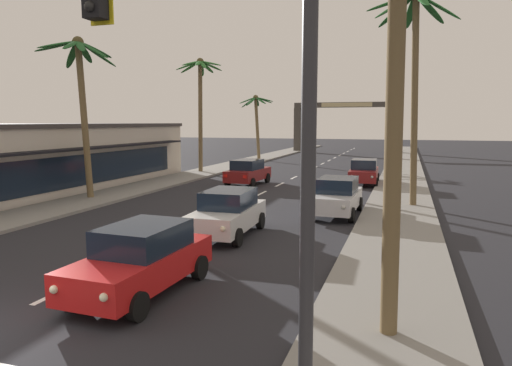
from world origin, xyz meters
TOP-DOWN VIEW (x-y plane):
  - sidewalk_right at (7.80, 20.00)m, footprint 3.20×110.00m
  - sidewalk_left at (-7.80, 20.00)m, footprint 3.20×110.00m
  - lane_markings at (0.44, 20.54)m, footprint 4.28×89.65m
  - traffic_signal_mast at (3.54, 0.22)m, footprint 10.42×0.41m
  - sedan_lead_at_stop_bar at (1.98, 3.37)m, footprint 2.09×4.51m
  - sedan_third_in_queue at (1.84, 9.50)m, footprint 2.04×4.49m
  - sedan_oncoming_far at (-2.04, 23.12)m, footprint 2.15×4.53m
  - sedan_parked_nearest_kerb at (5.12, 14.59)m, footprint 2.02×4.48m
  - sedan_parked_mid_kerb at (5.35, 25.65)m, footprint 2.05×4.49m
  - palm_left_second at (-8.40, 14.69)m, footprint 4.11×4.25m
  - palm_left_third at (-8.03, 28.78)m, footprint 3.94×3.93m
  - palm_left_farthest at (-7.84, 42.94)m, footprint 3.67×3.65m
  - palm_right_nearest at (7.79, 2.62)m, footprint 3.37×3.75m
  - palm_right_second at (8.20, 17.53)m, footprint 4.32×4.30m
  - storefront_strip_left at (-13.81, 16.77)m, footprint 9.04×24.10m
  - town_gateway_arch at (0.00, 58.81)m, footprint 14.53×0.90m

SIDE VIEW (x-z plane):
  - lane_markings at x=0.44m, z-range 0.00..0.01m
  - sidewalk_right at x=7.80m, z-range 0.00..0.14m
  - sidewalk_left at x=-7.80m, z-range 0.00..0.14m
  - sedan_lead_at_stop_bar at x=1.98m, z-range 0.01..1.69m
  - sedan_third_in_queue at x=1.84m, z-range 0.01..1.69m
  - sedan_oncoming_far at x=-2.04m, z-range 0.01..1.69m
  - sedan_parked_nearest_kerb at x=5.12m, z-range 0.01..1.69m
  - sedan_parked_mid_kerb at x=5.35m, z-range 0.01..1.69m
  - storefront_strip_left at x=-13.81m, z-range 0.00..4.07m
  - town_gateway_arch at x=0.00m, z-range 0.99..7.84m
  - palm_left_farthest at x=-7.84m, z-range 1.65..8.77m
  - traffic_signal_mast at x=3.54m, z-range 1.66..9.16m
  - palm_right_nearest at x=7.79m, z-range 2.03..10.36m
  - palm_left_second at x=-8.40m, z-range 2.08..10.68m
  - palm_left_third at x=-8.03m, z-range 2.18..11.44m
  - palm_right_second at x=8.20m, z-range 2.43..12.77m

